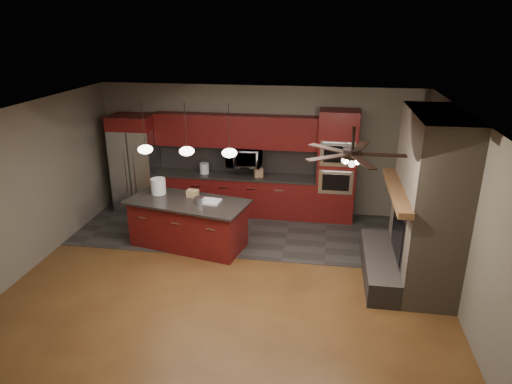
% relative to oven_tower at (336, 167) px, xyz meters
% --- Properties ---
extents(ground, '(7.00, 7.00, 0.00)m').
position_rel_oven_tower_xyz_m(ground, '(-1.70, -2.69, -1.19)').
color(ground, brown).
rests_on(ground, ground).
extents(ceiling, '(7.00, 6.00, 0.02)m').
position_rel_oven_tower_xyz_m(ceiling, '(-1.70, -2.69, 1.61)').
color(ceiling, white).
rests_on(ceiling, back_wall).
extents(back_wall, '(7.00, 0.02, 2.80)m').
position_rel_oven_tower_xyz_m(back_wall, '(-1.70, 0.31, 0.21)').
color(back_wall, '#635B4F').
rests_on(back_wall, ground).
extents(right_wall, '(0.02, 6.00, 2.80)m').
position_rel_oven_tower_xyz_m(right_wall, '(1.80, -2.69, 0.21)').
color(right_wall, '#635B4F').
rests_on(right_wall, ground).
extents(left_wall, '(0.02, 6.00, 2.80)m').
position_rel_oven_tower_xyz_m(left_wall, '(-5.20, -2.69, 0.21)').
color(left_wall, '#635B4F').
rests_on(left_wall, ground).
extents(slate_tile_patch, '(7.00, 2.40, 0.01)m').
position_rel_oven_tower_xyz_m(slate_tile_patch, '(-1.70, -0.89, -1.19)').
color(slate_tile_patch, '#2F2D2B').
rests_on(slate_tile_patch, ground).
extents(fireplace_column, '(1.30, 2.10, 2.80)m').
position_rel_oven_tower_xyz_m(fireplace_column, '(1.34, -2.29, 0.11)').
color(fireplace_column, '#756553').
rests_on(fireplace_column, ground).
extents(back_cabinetry, '(3.59, 0.64, 2.20)m').
position_rel_oven_tower_xyz_m(back_cabinetry, '(-2.18, 0.05, -0.30)').
color(back_cabinetry, '#621212').
rests_on(back_cabinetry, ground).
extents(oven_tower, '(0.80, 0.63, 2.38)m').
position_rel_oven_tower_xyz_m(oven_tower, '(0.00, 0.00, 0.00)').
color(oven_tower, '#621212').
rests_on(oven_tower, ground).
extents(microwave, '(0.73, 0.41, 0.50)m').
position_rel_oven_tower_xyz_m(microwave, '(-1.98, 0.06, 0.11)').
color(microwave, silver).
rests_on(microwave, back_cabinetry).
extents(refrigerator, '(0.93, 0.75, 2.16)m').
position_rel_oven_tower_xyz_m(refrigerator, '(-4.42, -0.07, -0.11)').
color(refrigerator, silver).
rests_on(refrigerator, ground).
extents(kitchen_island, '(2.41, 1.47, 0.92)m').
position_rel_oven_tower_xyz_m(kitchen_island, '(-2.74, -1.71, -0.73)').
color(kitchen_island, '#621212').
rests_on(kitchen_island, ground).
extents(white_bucket, '(0.32, 0.32, 0.31)m').
position_rel_oven_tower_xyz_m(white_bucket, '(-3.39, -1.42, -0.12)').
color(white_bucket, white).
rests_on(white_bucket, kitchen_island).
extents(paint_can, '(0.25, 0.25, 0.12)m').
position_rel_oven_tower_xyz_m(paint_can, '(-2.48, -1.80, -0.21)').
color(paint_can, '#A9A9AE').
rests_on(paint_can, kitchen_island).
extents(paint_tray, '(0.45, 0.34, 0.04)m').
position_rel_oven_tower_xyz_m(paint_tray, '(-2.32, -1.72, -0.25)').
color(paint_tray, silver).
rests_on(paint_tray, kitchen_island).
extents(cardboard_box, '(0.22, 0.17, 0.13)m').
position_rel_oven_tower_xyz_m(cardboard_box, '(-2.70, -1.48, -0.20)').
color(cardboard_box, '#A88556').
rests_on(cardboard_box, kitchen_island).
extents(counter_bucket, '(0.21, 0.21, 0.23)m').
position_rel_oven_tower_xyz_m(counter_bucket, '(-2.86, 0.01, -0.18)').
color(counter_bucket, silver).
rests_on(counter_bucket, back_cabinetry).
extents(counter_box, '(0.22, 0.19, 0.20)m').
position_rel_oven_tower_xyz_m(counter_box, '(-1.65, -0.04, -0.19)').
color(counter_box, '#946C4C').
rests_on(counter_box, back_cabinetry).
extents(pendant_left, '(0.26, 0.26, 0.92)m').
position_rel_oven_tower_xyz_m(pendant_left, '(-3.35, -1.99, 0.77)').
color(pendant_left, black).
rests_on(pendant_left, ceiling).
extents(pendant_center, '(0.26, 0.26, 0.92)m').
position_rel_oven_tower_xyz_m(pendant_center, '(-2.60, -1.99, 0.77)').
color(pendant_center, black).
rests_on(pendant_center, ceiling).
extents(pendant_right, '(0.26, 0.26, 0.92)m').
position_rel_oven_tower_xyz_m(pendant_right, '(-1.85, -1.99, 0.77)').
color(pendant_right, black).
rests_on(pendant_right, ceiling).
extents(ceiling_fan, '(1.27, 1.33, 0.41)m').
position_rel_oven_tower_xyz_m(ceiling_fan, '(0.10, -3.49, 1.27)').
color(ceiling_fan, black).
rests_on(ceiling_fan, ceiling).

